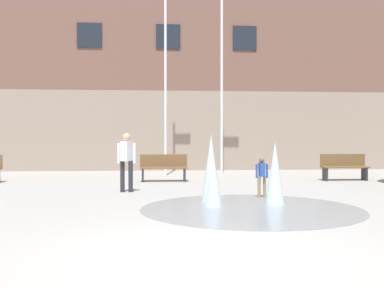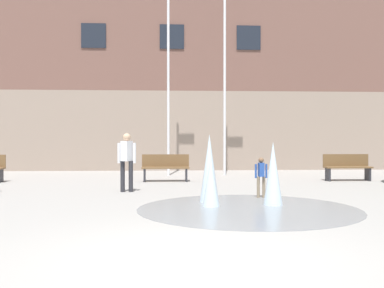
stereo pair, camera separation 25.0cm
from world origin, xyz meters
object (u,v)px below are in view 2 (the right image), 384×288
(adult_watching, at_px, (127,157))
(child_with_pink_shirt, at_px, (261,174))
(park_bench_center, at_px, (166,167))
(flagpole_left, at_px, (169,63))
(park_bench_near_trashcan, at_px, (347,167))
(flagpole_right, at_px, (225,66))

(adult_watching, bearing_deg, child_with_pink_shirt, 90.30)
(park_bench_center, height_order, flagpole_left, flagpole_left)
(park_bench_center, xyz_separation_m, adult_watching, (-1.05, -2.94, 0.45))
(park_bench_center, bearing_deg, child_with_pink_shirt, -61.91)
(park_bench_center, distance_m, park_bench_near_trashcan, 6.24)
(park_bench_near_trashcan, distance_m, flagpole_right, 6.03)
(flagpole_left, bearing_deg, park_bench_near_trashcan, -22.86)
(adult_watching, relative_size, flagpole_left, 0.19)
(park_bench_center, height_order, flagpole_right, flagpole_right)
(child_with_pink_shirt, relative_size, flagpole_right, 0.12)
(flagpole_left, xyz_separation_m, flagpole_right, (2.22, 0.00, -0.07))
(adult_watching, xyz_separation_m, flagpole_left, (1.19, 5.38, 3.47))
(child_with_pink_shirt, distance_m, flagpole_left, 8.11)
(park_bench_near_trashcan, relative_size, adult_watching, 1.01)
(adult_watching, bearing_deg, flagpole_right, 170.72)
(child_with_pink_shirt, bearing_deg, park_bench_center, -152.99)
(park_bench_center, xyz_separation_m, park_bench_near_trashcan, (6.23, -0.12, 0.00))
(park_bench_near_trashcan, height_order, child_with_pink_shirt, child_with_pink_shirt)
(park_bench_near_trashcan, xyz_separation_m, flagpole_left, (-6.09, 2.57, 3.92))
(adult_watching, relative_size, flagpole_right, 0.19)
(child_with_pink_shirt, relative_size, adult_watching, 0.62)
(park_bench_center, distance_m, adult_watching, 3.15)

